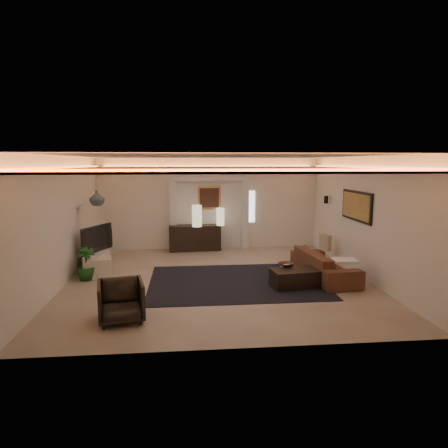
{
  "coord_description": "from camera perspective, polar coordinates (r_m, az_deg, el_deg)",
  "views": [
    {
      "loc": [
        -0.72,
        -8.97,
        2.77
      ],
      "look_at": [
        0.2,
        0.6,
        1.25
      ],
      "focal_mm": 31.42,
      "sensor_mm": 36.0,
      "label": 1
    }
  ],
  "objects": [
    {
      "name": "ginger_jar",
      "position": [
        10.54,
        -18.01,
        3.62
      ],
      "size": [
        0.44,
        0.44,
        0.39
      ],
      "primitive_type": "imported",
      "rotation": [
        0.0,
        0.0,
        0.2
      ],
      "color": "#435873",
      "rests_on": "wall_niche"
    },
    {
      "name": "wall_left",
      "position": [
        9.49,
        -22.47,
        0.3
      ],
      "size": [
        0.0,
        7.0,
        7.0
      ],
      "primitive_type": "plane",
      "rotation": [
        1.57,
        0.0,
        1.57
      ],
      "color": "silver",
      "rests_on": "ground"
    },
    {
      "name": "wall_niche",
      "position": [
        10.78,
        -20.09,
        2.47
      ],
      "size": [
        0.1,
        0.55,
        0.04
      ],
      "primitive_type": "cube",
      "color": "silver",
      "rests_on": "wall_left"
    },
    {
      "name": "painting_frame",
      "position": [
        12.52,
        -2.18,
        3.83
      ],
      "size": [
        0.74,
        0.04,
        0.74
      ],
      "primitive_type": "cube",
      "color": "tan",
      "rests_on": "wall_back"
    },
    {
      "name": "art_panel_frame",
      "position": [
        10.23,
        18.73,
        2.5
      ],
      "size": [
        0.04,
        1.64,
        0.74
      ],
      "primitive_type": "cube",
      "color": "black",
      "rests_on": "wall_right"
    },
    {
      "name": "pilaster_right",
      "position": [
        12.63,
        3.08,
        1.36
      ],
      "size": [
        0.22,
        0.2,
        2.2
      ],
      "primitive_type": "cube",
      "color": "silver",
      "rests_on": "ground"
    },
    {
      "name": "throw_pillow",
      "position": [
        11.38,
        14.53,
        -2.57
      ],
      "size": [
        0.22,
        0.46,
        0.44
      ],
      "primitive_type": "cube",
      "rotation": [
        0.0,
        0.0,
        0.22
      ],
      "color": "tan",
      "rests_on": "sofa"
    },
    {
      "name": "figurine",
      "position": [
        11.47,
        -16.33,
        -2.1
      ],
      "size": [
        0.21,
        0.21,
        0.43
      ],
      "primitive_type": "cylinder",
      "rotation": [
        0.0,
        0.0,
        -0.38
      ],
      "color": "black",
      "rests_on": "media_ledge"
    },
    {
      "name": "pilaster_left",
      "position": [
        12.49,
        -7.42,
        1.22
      ],
      "size": [
        0.22,
        0.2,
        2.2
      ],
      "primitive_type": "cube",
      "color": "silver",
      "rests_on": "ground"
    },
    {
      "name": "coffee_table",
      "position": [
        8.98,
        10.41,
        -7.77
      ],
      "size": [
        1.14,
        0.72,
        0.4
      ],
      "primitive_type": "cube",
      "rotation": [
        0.0,
        0.0,
        0.13
      ],
      "color": "black",
      "rests_on": "ground"
    },
    {
      "name": "lamp_right",
      "position": [
        12.3,
        -0.52,
        1.12
      ],
      "size": [
        0.32,
        0.32,
        0.55
      ],
      "primitive_type": "cylinder",
      "rotation": [
        0.0,
        0.0,
        0.4
      ],
      "color": "#FFECC1",
      "rests_on": "console"
    },
    {
      "name": "wall_front",
      "position": [
        5.68,
        1.96,
        -4.45
      ],
      "size": [
        7.0,
        0.0,
        7.0
      ],
      "primitive_type": "plane",
      "rotation": [
        -1.57,
        0.0,
        0.0
      ],
      "color": "silver",
      "rests_on": "ground"
    },
    {
      "name": "wall_right",
      "position": [
        10.01,
        19.52,
        0.88
      ],
      "size": [
        0.0,
        7.0,
        7.0
      ],
      "primitive_type": "plane",
      "rotation": [
        1.57,
        0.0,
        -1.57
      ],
      "color": "silver",
      "rests_on": "ground"
    },
    {
      "name": "art_panel_gold",
      "position": [
        10.22,
        18.61,
        2.5
      ],
      "size": [
        0.02,
        1.5,
        0.62
      ],
      "primitive_type": "cube",
      "color": "tan",
      "rests_on": "wall_right"
    },
    {
      "name": "magazine",
      "position": [
        9.14,
        8.88,
        -5.99
      ],
      "size": [
        0.23,
        0.17,
        0.03
      ],
      "primitive_type": "cube",
      "rotation": [
        0.0,
        0.0,
        -0.06
      ],
      "color": "#FCE8C7",
      "rests_on": "coffee_table"
    },
    {
      "name": "daylight_slit",
      "position": [
        12.71,
        3.92,
        2.54
      ],
      "size": [
        0.25,
        0.03,
        1.0
      ],
      "primitive_type": "cube",
      "color": "white",
      "rests_on": "wall_back"
    },
    {
      "name": "tv",
      "position": [
        10.72,
        -18.5,
        -2.12
      ],
      "size": [
        1.15,
        0.64,
        0.69
      ],
      "primitive_type": "imported",
      "rotation": [
        0.0,
        0.0,
        1.14
      ],
      "color": "black",
      "rests_on": "media_ledge"
    },
    {
      "name": "floor",
      "position": [
        9.42,
        -0.87,
        -8.12
      ],
      "size": [
        7.0,
        7.0,
        0.0
      ],
      "primitive_type": "plane",
      "color": "#AFA28F",
      "rests_on": "ground"
    },
    {
      "name": "sofa",
      "position": [
        9.78,
        14.35,
        -5.77
      ],
      "size": [
        2.32,
        1.09,
        0.66
      ],
      "primitive_type": "imported",
      "rotation": [
        0.0,
        0.0,
        1.67
      ],
      "color": "#35221B",
      "rests_on": "ground"
    },
    {
      "name": "console",
      "position": [
        12.45,
        -4.26,
        -2.02
      ],
      "size": [
        1.63,
        0.57,
        0.81
      ],
      "primitive_type": "cube",
      "rotation": [
        0.0,
        0.0,
        0.04
      ],
      "color": "black",
      "rests_on": "ground"
    },
    {
      "name": "bowl",
      "position": [
        9.14,
        9.05,
        -5.82
      ],
      "size": [
        0.45,
        0.45,
        0.08
      ],
      "primitive_type": "imported",
      "rotation": [
        0.0,
        0.0,
        0.42
      ],
      "color": "#412922",
      "rests_on": "coffee_table"
    },
    {
      "name": "alcove_header",
      "position": [
        12.41,
        -2.17,
        6.57
      ],
      "size": [
        2.52,
        0.2,
        0.12
      ],
      "primitive_type": "cube",
      "color": "silver",
      "rests_on": "wall_back"
    },
    {
      "name": "area_rug",
      "position": [
        9.27,
        1.72,
        -8.38
      ],
      "size": [
        4.0,
        3.0,
        0.01
      ],
      "primitive_type": "cube",
      "color": "black",
      "rests_on": "ground"
    },
    {
      "name": "painting_canvas",
      "position": [
        12.49,
        -2.17,
        3.82
      ],
      "size": [
        0.62,
        0.02,
        0.62
      ],
      "primitive_type": "cube",
      "color": "#4C2D1E",
      "rests_on": "wall_back"
    },
    {
      "name": "ceiling",
      "position": [
        9.0,
        -0.91,
        9.81
      ],
      "size": [
        7.0,
        7.0,
        0.0
      ],
      "primitive_type": "plane",
      "rotation": [
        3.14,
        0.0,
        0.0
      ],
      "color": "white",
      "rests_on": "ground"
    },
    {
      "name": "wall_sconce",
      "position": [
        11.95,
        14.62,
        3.45
      ],
      "size": [
        0.12,
        0.12,
        0.22
      ],
      "primitive_type": "cylinder",
      "color": "black",
      "rests_on": "wall_right"
    },
    {
      "name": "wall_back",
      "position": [
        12.56,
        -2.18,
        2.94
      ],
      "size": [
        7.0,
        0.0,
        7.0
      ],
      "primitive_type": "plane",
      "rotation": [
        1.57,
        0.0,
        0.0
      ],
      "color": "silver",
      "rests_on": "ground"
    },
    {
      "name": "throw_blanket",
      "position": [
        9.38,
        17.12,
        -5.11
      ],
      "size": [
        0.57,
        0.47,
        0.06
      ],
      "primitive_type": "cube",
      "rotation": [
        0.0,
        0.0,
        -0.06
      ],
      "color": "#FFEFCD",
      "rests_on": "sofa"
    },
    {
      "name": "lamp_left",
      "position": [
        12.09,
        -3.97,
        0.97
      ],
      "size": [
        0.35,
        0.35,
        0.67
      ],
      "primitive_type": "cylinder",
      "rotation": [
        0.0,
        0.0,
        0.2
      ],
      "color": "beige",
      "rests_on": "console"
    },
    {
      "name": "media_ledge",
      "position": [
        11.1,
        -18.04,
        -4.72
      ],
      "size": [
        1.25,
        2.72,
        0.49
      ],
      "primitive_type": "cube",
      "rotation": [
        0.0,
        0.0,
        0.23
      ],
      "color": "beige",
      "rests_on": "ground"
    },
    {
      "name": "plant",
      "position": [
        9.88,
        -19.47,
        -5.48
      ],
      "size": [
        0.61,
        0.61,
        0.78
      ],
      "primitive_type": "imported",
      "rotation": [
        0.0,
        0.0,
        0.62
      ],
      "color": "#184A19",
      "rests_on": "ground"
    },
    {
      "name": "armchair",
      "position": [
        7.23,
        -14.76,
        -10.78
      ],
      "size": [
        0.92,
        0.93,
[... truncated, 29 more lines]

